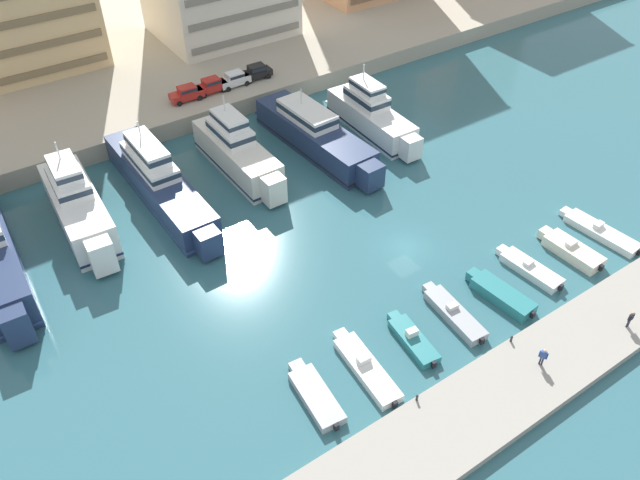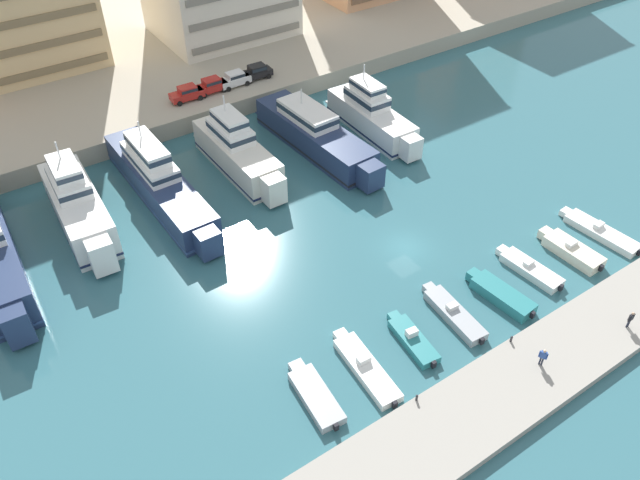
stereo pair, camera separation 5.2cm
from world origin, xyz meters
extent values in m
plane|color=#336670|center=(0.00, 0.00, 0.00)|extent=(400.00, 400.00, 0.00)
cube|color=#ADA38E|center=(0.00, 65.28, 1.11)|extent=(180.00, 70.00, 2.22)
cube|color=#9E998E|center=(0.00, -16.92, 0.39)|extent=(120.00, 6.40, 0.78)
cube|color=navy|center=(-33.09, 8.42, 2.02)|extent=(2.13, 1.95, 3.27)
cube|color=white|center=(-24.34, 20.39, 1.93)|extent=(4.69, 13.81, 3.86)
cube|color=white|center=(-24.75, 12.70, 2.03)|extent=(2.29, 2.10, 3.28)
cube|color=#192347|center=(-24.34, 20.39, 0.68)|extent=(4.74, 13.95, 0.24)
cube|color=white|center=(-24.29, 21.41, 4.64)|extent=(3.40, 5.88, 1.55)
cube|color=#233342|center=(-24.29, 21.41, 4.79)|extent=(3.44, 5.94, 0.56)
cube|color=white|center=(-24.29, 21.41, 6.11)|extent=(2.65, 4.58, 1.40)
cube|color=#233342|center=(-24.29, 21.41, 6.25)|extent=(2.68, 4.63, 0.51)
cylinder|color=silver|center=(-24.24, 22.27, 7.71)|extent=(0.16, 0.16, 1.80)
cube|color=white|center=(-23.95, 27.64, 1.06)|extent=(3.42, 1.08, 0.20)
cube|color=navy|center=(-16.11, 20.21, 1.55)|extent=(4.15, 19.99, 3.10)
cube|color=navy|center=(-15.96, 9.37, 1.63)|extent=(2.16, 1.97, 2.64)
cube|color=#334C7F|center=(-16.11, 20.21, 0.54)|extent=(4.19, 20.19, 0.24)
cube|color=white|center=(-16.13, 21.70, 3.78)|extent=(3.14, 8.41, 1.35)
cube|color=#233342|center=(-16.13, 21.70, 3.91)|extent=(3.18, 8.50, 0.49)
cube|color=white|center=(-16.13, 21.70, 5.22)|extent=(2.45, 6.56, 1.53)
cube|color=#233342|center=(-16.13, 21.70, 5.37)|extent=(2.48, 6.63, 0.55)
cylinder|color=silver|center=(-16.15, 22.96, 6.88)|extent=(0.16, 0.16, 1.80)
cube|color=navy|center=(-16.25, 30.63, 0.85)|extent=(3.31, 0.95, 0.20)
cube|color=silver|center=(-6.95, 20.44, 1.73)|extent=(4.01, 13.51, 3.46)
cube|color=silver|center=(-6.88, 12.83, 1.81)|extent=(2.16, 1.96, 2.94)
cube|color=#192347|center=(-6.95, 20.44, 0.60)|extent=(4.05, 13.64, 0.24)
cube|color=white|center=(-6.96, 21.45, 4.25)|extent=(3.08, 5.69, 1.58)
cube|color=#233342|center=(-6.96, 21.45, 4.40)|extent=(3.12, 5.74, 0.57)
cube|color=white|center=(-6.96, 21.45, 5.69)|extent=(2.41, 4.44, 1.31)
cube|color=#233342|center=(-6.96, 21.45, 5.83)|extent=(2.44, 4.48, 0.47)
cylinder|color=silver|center=(-6.97, 22.30, 7.25)|extent=(0.16, 0.16, 1.80)
cube|color=silver|center=(-7.02, 27.63, 0.95)|extent=(3.31, 0.93, 0.20)
cube|color=navy|center=(2.34, 19.21, 1.58)|extent=(5.26, 17.84, 3.16)
cube|color=navy|center=(2.87, 9.44, 1.66)|extent=(2.48, 2.28, 2.69)
cube|color=black|center=(2.34, 19.21, 0.55)|extent=(5.31, 18.02, 0.24)
cube|color=white|center=(2.27, 20.53, 3.94)|extent=(3.76, 7.58, 1.55)
cube|color=#233342|center=(2.27, 20.53, 4.09)|extent=(3.81, 7.65, 0.56)
cylinder|color=silver|center=(2.21, 21.64, 5.62)|extent=(0.16, 0.16, 1.80)
cube|color=navy|center=(1.84, 28.47, 0.87)|extent=(3.71, 1.10, 0.20)
cube|color=white|center=(10.12, 18.76, 1.51)|extent=(4.01, 13.36, 3.03)
cube|color=white|center=(9.95, 11.29, 1.59)|extent=(2.08, 1.90, 2.58)
cube|color=#192347|center=(10.12, 18.76, 0.53)|extent=(4.05, 13.49, 0.24)
cube|color=white|center=(10.14, 19.75, 3.88)|extent=(3.02, 5.64, 1.70)
cube|color=#233342|center=(10.14, 19.75, 4.05)|extent=(3.06, 5.70, 0.61)
cube|color=white|center=(10.14, 19.75, 5.32)|extent=(2.36, 4.40, 1.20)
cube|color=#233342|center=(10.14, 19.75, 5.44)|extent=(2.39, 4.44, 0.43)
cylinder|color=silver|center=(10.16, 20.59, 6.82)|extent=(0.16, 0.16, 1.80)
cube|color=white|center=(10.28, 25.85, 0.83)|extent=(3.17, 0.97, 0.20)
cube|color=#9EA3A8|center=(-16.53, -9.45, 0.36)|extent=(2.55, 5.67, 0.72)
cube|color=#9EA3A8|center=(-16.24, -6.31, 0.36)|extent=(1.21, 1.02, 0.61)
cube|color=black|center=(-16.80, -12.37, 0.51)|extent=(0.38, 0.31, 0.60)
cube|color=white|center=(-11.89, -9.54, 0.35)|extent=(2.47, 7.21, 0.70)
cube|color=white|center=(-11.59, -5.62, 0.35)|extent=(1.12, 0.95, 0.60)
cube|color=silver|center=(-11.85, -9.01, 0.99)|extent=(1.10, 0.68, 0.57)
cube|color=#283847|center=(-11.83, -8.73, 1.07)|extent=(0.97, 0.15, 0.34)
cube|color=black|center=(-12.18, -13.25, 0.50)|extent=(0.38, 0.31, 0.60)
cube|color=teal|center=(-7.07, -9.38, 0.35)|extent=(2.30, 5.31, 0.70)
cube|color=teal|center=(-6.73, -6.48, 0.35)|extent=(1.03, 0.88, 0.60)
cube|color=silver|center=(-7.02, -9.00, 0.99)|extent=(1.01, 0.70, 0.59)
cube|color=#283847|center=(-6.99, -8.72, 1.08)|extent=(0.86, 0.18, 0.35)
cube|color=black|center=(-7.38, -12.12, 0.50)|extent=(0.39, 0.32, 0.60)
cube|color=#9EA3A8|center=(-2.39, -9.19, 0.40)|extent=(2.26, 6.51, 0.80)
cube|color=#9EA3A8|center=(-2.12, -5.65, 0.40)|extent=(1.03, 0.87, 0.68)
cube|color=silver|center=(-2.36, -8.71, 1.00)|extent=(1.02, 0.67, 0.42)
cube|color=#283847|center=(-2.34, -8.43, 1.07)|extent=(0.89, 0.15, 0.25)
cube|color=black|center=(-2.65, -12.56, 0.55)|extent=(0.38, 0.31, 0.60)
cube|color=teal|center=(2.48, -9.95, 0.52)|extent=(2.55, 5.88, 1.05)
cube|color=teal|center=(2.15, -6.72, 0.52)|extent=(1.18, 1.00, 0.89)
cube|color=black|center=(2.78, -12.97, 0.67)|extent=(0.39, 0.32, 0.60)
cube|color=white|center=(7.13, -9.04, 0.39)|extent=(2.35, 5.96, 0.79)
cube|color=white|center=(6.85, -5.77, 0.39)|extent=(1.09, 0.92, 0.67)
cube|color=silver|center=(7.10, -8.61, 0.97)|extent=(1.07, 0.69, 0.37)
cube|color=#283847|center=(7.07, -8.33, 1.03)|extent=(0.93, 0.16, 0.22)
cube|color=black|center=(7.40, -12.12, 0.54)|extent=(0.38, 0.31, 0.60)
cube|color=beige|center=(12.13, -9.63, 0.53)|extent=(2.41, 5.62, 1.05)
cube|color=beige|center=(11.99, -6.43, 0.53)|extent=(1.24, 1.03, 0.90)
cube|color=silver|center=(12.12, -9.21, 1.26)|extent=(1.22, 0.65, 0.41)
cube|color=#283847|center=(12.10, -8.93, 1.32)|extent=(1.09, 0.13, 0.24)
cube|color=black|center=(12.26, -12.57, 0.68)|extent=(0.37, 0.30, 0.60)
cube|color=white|center=(16.84, -9.29, 0.35)|extent=(2.65, 7.46, 0.71)
cube|color=white|center=(16.47, -5.25, 0.35)|extent=(1.17, 0.99, 0.60)
cube|color=silver|center=(16.79, -8.74, 0.95)|extent=(1.14, 0.70, 0.48)
cube|color=#283847|center=(16.77, -8.46, 1.02)|extent=(1.00, 0.17, 0.29)
cube|color=black|center=(17.19, -13.11, 0.50)|extent=(0.38, 0.31, 0.60)
cube|color=red|center=(-6.48, 33.98, 2.94)|extent=(4.15, 1.83, 0.80)
cube|color=red|center=(-6.33, 33.97, 3.68)|extent=(2.15, 1.62, 0.68)
cube|color=#1E2833|center=(-6.33, 33.97, 3.68)|extent=(2.11, 1.64, 0.37)
cylinder|color=black|center=(-7.86, 33.17, 2.54)|extent=(0.65, 0.24, 0.64)
cylinder|color=black|center=(-7.81, 34.87, 2.54)|extent=(0.65, 0.24, 0.64)
cylinder|color=black|center=(-5.16, 33.08, 2.54)|extent=(0.65, 0.24, 0.64)
cylinder|color=black|center=(-5.11, 34.78, 2.54)|extent=(0.65, 0.24, 0.64)
cube|color=red|center=(-3.16, 34.14, 2.94)|extent=(4.11, 1.72, 0.80)
cube|color=red|center=(-3.01, 34.14, 3.68)|extent=(2.11, 1.57, 0.68)
cube|color=#1E2833|center=(-3.01, 34.14, 3.68)|extent=(2.07, 1.59, 0.37)
cylinder|color=black|center=(-4.50, 33.28, 2.54)|extent=(0.64, 0.22, 0.64)
cylinder|color=black|center=(-4.51, 34.98, 2.54)|extent=(0.64, 0.22, 0.64)
cylinder|color=black|center=(-1.80, 33.30, 2.54)|extent=(0.64, 0.22, 0.64)
cylinder|color=black|center=(-1.81, 35.00, 2.54)|extent=(0.64, 0.22, 0.64)
cube|color=white|center=(0.06, 34.04, 2.94)|extent=(4.14, 1.79, 0.80)
cube|color=white|center=(0.21, 34.04, 3.68)|extent=(2.13, 1.61, 0.68)
cube|color=#1E2833|center=(0.21, 34.04, 3.68)|extent=(2.09, 1.62, 0.37)
cylinder|color=black|center=(-1.27, 33.16, 2.54)|extent=(0.64, 0.23, 0.64)
cylinder|color=black|center=(-1.31, 34.86, 2.54)|extent=(0.64, 0.23, 0.64)
cylinder|color=black|center=(1.43, 33.22, 2.54)|extent=(0.64, 0.23, 0.64)
cylinder|color=black|center=(1.39, 34.92, 2.54)|extent=(0.64, 0.23, 0.64)
cube|color=black|center=(3.35, 34.25, 2.94)|extent=(4.16, 1.86, 0.80)
cube|color=black|center=(3.50, 34.25, 3.68)|extent=(2.16, 1.64, 0.68)
cube|color=#1E2833|center=(3.50, 34.25, 3.68)|extent=(2.12, 1.65, 0.37)
cylinder|color=black|center=(1.97, 33.46, 2.54)|extent=(0.65, 0.24, 0.64)
cylinder|color=black|center=(2.04, 35.16, 2.54)|extent=(0.65, 0.24, 0.64)
cylinder|color=black|center=(4.67, 33.35, 2.54)|extent=(0.65, 0.24, 0.64)
cylinder|color=black|center=(4.73, 35.05, 2.54)|extent=(0.65, 0.24, 0.64)
cube|color=#7B6748|center=(-19.08, 48.07, 3.84)|extent=(15.75, 0.24, 0.90)
cube|color=#7B6748|center=(-19.08, 48.07, 7.08)|extent=(15.75, 0.24, 0.90)
cube|color=#7B6748|center=(-19.08, 48.07, 10.31)|extent=(15.75, 0.24, 0.90)
cube|color=gray|center=(6.84, 42.65, 3.82)|extent=(16.79, 0.24, 0.90)
cube|color=gray|center=(6.84, 42.65, 7.02)|extent=(16.79, 0.24, 0.90)
cylinder|color=#282D3D|center=(8.15, -18.19, 1.20)|extent=(0.13, 0.13, 0.83)
cylinder|color=#282D3D|center=(7.99, -18.19, 1.20)|extent=(0.13, 0.13, 0.83)
cube|color=#232328|center=(8.07, -18.19, 1.93)|extent=(0.46, 0.23, 0.64)
cylinder|color=#232328|center=(8.35, -18.19, 1.88)|extent=(0.10, 0.10, 0.64)
cylinder|color=#232328|center=(7.79, -18.19, 1.88)|extent=(0.10, 0.10, 0.64)
sphere|color=tan|center=(8.07, -18.19, 2.36)|extent=(0.23, 0.23, 0.23)
cylinder|color=#282D3D|center=(-0.74, -16.90, 1.20)|extent=(0.14, 0.14, 0.85)
cylinder|color=#282D3D|center=(-0.81, -16.75, 1.20)|extent=(0.14, 0.14, 0.85)
cube|color=#2D4C99|center=(-0.77, -16.82, 1.95)|extent=(0.42, 0.52, 0.65)
cylinder|color=#2D4C99|center=(-0.65, -17.08, 1.90)|extent=(0.10, 0.10, 0.65)
cylinder|color=#2D4C99|center=(-0.90, -16.57, 1.90)|extent=(0.10, 0.10, 0.65)
sphere|color=beige|center=(-0.77, -16.82, 2.39)|extent=(0.23, 0.23, 0.23)
cylinder|color=#2D2D33|center=(-10.77, -13.97, 1.00)|extent=(0.18, 0.18, 0.45)
sphere|color=#2D2D33|center=(-10.77, -13.97, 1.29)|extent=(0.20, 0.20, 0.20)
cylinder|color=#2D2D33|center=(-0.95, -13.97, 1.00)|extent=(0.18, 0.18, 0.45)
sphere|color=#2D2D33|center=(-0.95, -13.97, 1.29)|extent=(0.20, 0.20, 0.20)
camera|label=1|loc=(-31.48, -32.00, 39.50)|focal=35.00mm
camera|label=2|loc=(-31.44, -32.03, 39.50)|focal=35.00mm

